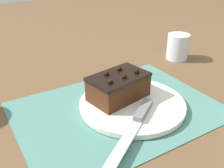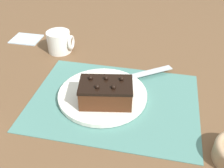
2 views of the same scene
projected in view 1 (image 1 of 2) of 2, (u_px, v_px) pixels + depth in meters
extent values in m
plane|color=brown|center=(118.00, 110.00, 0.62)|extent=(3.00, 3.00, 0.00)
cube|color=slate|center=(118.00, 109.00, 0.62)|extent=(0.46, 0.34, 0.00)
cylinder|color=white|center=(132.00, 104.00, 0.62)|extent=(0.25, 0.25, 0.01)
cube|color=#472614|center=(118.00, 88.00, 0.62)|extent=(0.15, 0.11, 0.05)
cube|color=black|center=(119.00, 77.00, 0.61)|extent=(0.15, 0.11, 0.01)
sphere|color=black|center=(137.00, 72.00, 0.62)|extent=(0.01, 0.01, 0.01)
sphere|color=black|center=(119.00, 69.00, 0.63)|extent=(0.01, 0.01, 0.01)
sphere|color=black|center=(124.00, 77.00, 0.59)|extent=(0.01, 0.01, 0.01)
sphere|color=black|center=(107.00, 74.00, 0.61)|extent=(0.01, 0.01, 0.01)
sphere|color=black|center=(111.00, 82.00, 0.57)|extent=(0.01, 0.01, 0.01)
cube|color=slate|center=(143.00, 110.00, 0.57)|extent=(0.08, 0.06, 0.01)
cube|color=#B7BABF|center=(121.00, 148.00, 0.47)|extent=(0.15, 0.12, 0.00)
cylinder|color=white|center=(178.00, 47.00, 0.88)|extent=(0.07, 0.07, 0.09)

